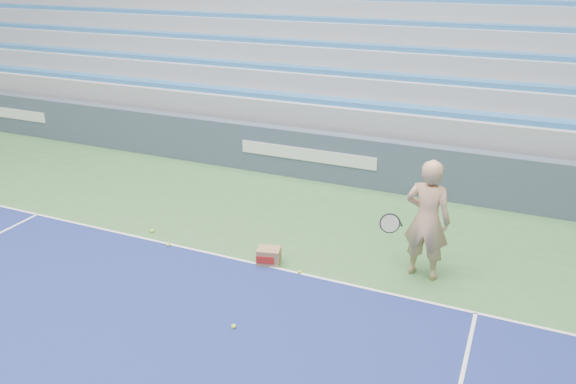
% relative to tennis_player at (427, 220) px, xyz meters
% --- Properties ---
extents(sponsor_barrier, '(30.00, 0.32, 1.10)m').
position_rel_tennis_player_xyz_m(sponsor_barrier, '(-3.19, 3.25, -0.41)').
color(sponsor_barrier, '#3D495D').
rests_on(sponsor_barrier, ground).
extents(bleachers, '(31.00, 9.15, 7.30)m').
position_rel_tennis_player_xyz_m(bleachers, '(-3.20, 8.96, 1.39)').
color(bleachers, '#999CA1').
rests_on(bleachers, ground).
extents(tennis_player, '(0.98, 0.89, 1.93)m').
position_rel_tennis_player_xyz_m(tennis_player, '(0.00, 0.00, 0.00)').
color(tennis_player, tan).
rests_on(tennis_player, ground).
extents(ball_box, '(0.43, 0.37, 0.28)m').
position_rel_tennis_player_xyz_m(ball_box, '(-2.36, -0.65, -0.83)').
color(ball_box, '#936C47').
rests_on(ball_box, ground).
extents(tennis_ball_0, '(0.07, 0.07, 0.07)m').
position_rel_tennis_player_xyz_m(tennis_ball_0, '(-1.78, -0.75, -0.93)').
color(tennis_ball_0, '#C7EF30').
rests_on(tennis_ball_0, ground).
extents(tennis_ball_1, '(0.07, 0.07, 0.07)m').
position_rel_tennis_player_xyz_m(tennis_ball_1, '(-4.80, -0.49, -0.93)').
color(tennis_ball_1, '#C7EF30').
rests_on(tennis_ball_1, ground).
extents(tennis_ball_2, '(0.07, 0.07, 0.07)m').
position_rel_tennis_player_xyz_m(tennis_ball_2, '(-2.05, -2.42, -0.93)').
color(tennis_ball_2, '#C7EF30').
rests_on(tennis_ball_2, ground).
extents(tennis_ball_3, '(0.07, 0.07, 0.07)m').
position_rel_tennis_player_xyz_m(tennis_ball_3, '(-4.21, -0.82, -0.93)').
color(tennis_ball_3, '#C7EF30').
rests_on(tennis_ball_3, ground).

